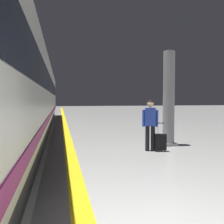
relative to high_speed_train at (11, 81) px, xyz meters
The scene contains 6 objects.
safety_line_strip 3.54m from the high_speed_train, 27.37° to the left, with size 0.36×80.00×0.01m, color yellow.
tactile_edge_band 3.31m from the high_speed_train, 32.07° to the left, with size 0.73×80.00×0.01m, color slate.
high_speed_train is the anchor object (origin of this frame).
passenger_near 5.76m from the high_speed_train, 27.65° to the right, with size 0.53×0.29×1.75m.
suitcase_near 6.31m from the high_speed_train, 27.54° to the right, with size 0.43×0.32×0.99m.
platform_pillar 6.29m from the high_speed_train, 16.27° to the right, with size 0.56×0.56×3.60m.
Camera 1 is at (-1.31, -1.77, 1.79)m, focal length 39.89 mm.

